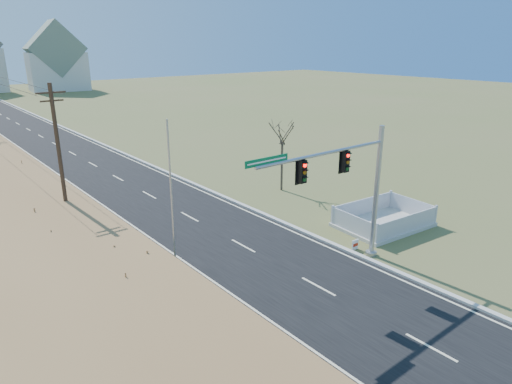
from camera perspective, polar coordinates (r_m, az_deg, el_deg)
name	(u,v)px	position (r m, az deg, el deg)	size (l,w,h in m)	color
ground	(290,272)	(24.10, 4.29, -9.98)	(260.00, 260.00, 0.00)	#545E2D
road	(32,132)	(67.91, -26.17, 6.77)	(8.00, 180.00, 0.06)	black
curb	(64,128)	(68.92, -22.84, 7.41)	(0.30, 180.00, 0.18)	#B2AFA8
utility_pole_near	(59,151)	(32.12, -23.42, 4.71)	(1.80, 0.26, 9.00)	#422D1E
condo_ne	(57,62)	(124.35, -23.66, 14.70)	(14.12, 10.51, 16.52)	silver
traffic_signal_mast	(355,185)	(23.63, 12.23, 0.85)	(9.20, 0.63, 7.32)	#9EA0A5
fence_enclosure	(383,222)	(30.74, 15.62, -3.64)	(6.15, 4.47, 1.33)	#B7B5AD
open_sign	(355,245)	(26.91, 12.30, -6.46)	(0.49, 0.08, 0.61)	white
flagpole	(172,211)	(23.70, -10.40, -2.40)	(0.35, 0.35, 7.87)	#B7B5AD
bare_tree	(282,131)	(35.71, 3.33, 7.60)	(2.25, 2.25, 5.95)	#4C3F33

